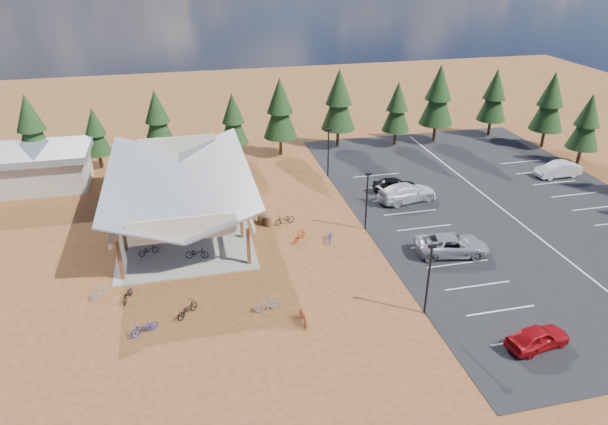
{
  "coord_description": "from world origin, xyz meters",
  "views": [
    {
      "loc": [
        -9.32,
        -36.45,
        21.82
      ],
      "look_at": [
        -0.09,
        3.1,
        1.61
      ],
      "focal_mm": 32.0,
      "sensor_mm": 36.0,
      "label": 1
    }
  ],
  "objects_px": {
    "car_9": "(558,169)",
    "bike_6": "(197,214)",
    "bike_9": "(99,291)",
    "car_2": "(452,245)",
    "outbuilding": "(34,168)",
    "bike_8": "(128,295)",
    "trash_bin_1": "(261,219)",
    "bike_1": "(154,233)",
    "bike_3": "(171,197)",
    "car_3": "(407,192)",
    "bike_pavilion": "(180,181)",
    "bike_5": "(216,219)",
    "bike_16": "(284,219)",
    "bike_14": "(330,236)",
    "bike_4": "(197,253)",
    "bike_7": "(219,185)",
    "car_4": "(395,185)",
    "car_0": "(538,337)",
    "bike_2": "(158,201)",
    "lamp_post_2": "(328,149)",
    "bike_15": "(300,236)",
    "bike_0": "(149,250)",
    "bike_10": "(144,328)",
    "bike_12": "(187,309)",
    "lamp_post_0": "(429,275)",
    "trash_bin_0": "(268,221)",
    "lamp_post_1": "(367,197)",
    "bike_11": "(303,317)"
  },
  "relations": [
    {
      "from": "bike_pavilion",
      "to": "bike_11",
      "type": "height_order",
      "value": "bike_pavilion"
    },
    {
      "from": "bike_8",
      "to": "car_2",
      "type": "height_order",
      "value": "car_2"
    },
    {
      "from": "bike_pavilion",
      "to": "bike_15",
      "type": "relative_size",
      "value": 11.18
    },
    {
      "from": "trash_bin_1",
      "to": "bike_8",
      "type": "bearing_deg",
      "value": -139.22
    },
    {
      "from": "bike_3",
      "to": "car_3",
      "type": "distance_m",
      "value": 22.18
    },
    {
      "from": "bike_7",
      "to": "trash_bin_1",
      "type": "bearing_deg",
      "value": -141.7
    },
    {
      "from": "lamp_post_2",
      "to": "bike_1",
      "type": "height_order",
      "value": "lamp_post_2"
    },
    {
      "from": "bike_12",
      "to": "car_3",
      "type": "height_order",
      "value": "car_3"
    },
    {
      "from": "bike_pavilion",
      "to": "bike_4",
      "type": "xyz_separation_m",
      "value": [
        0.79,
        -6.77,
        -3.26
      ]
    },
    {
      "from": "bike_16",
      "to": "car_4",
      "type": "relative_size",
      "value": 0.45
    },
    {
      "from": "bike_7",
      "to": "bike_8",
      "type": "height_order",
      "value": "bike_7"
    },
    {
      "from": "bike_11",
      "to": "bike_14",
      "type": "xyz_separation_m",
      "value": [
        4.58,
        9.9,
        -0.03
      ]
    },
    {
      "from": "lamp_post_2",
      "to": "car_2",
      "type": "height_order",
      "value": "lamp_post_2"
    },
    {
      "from": "bike_9",
      "to": "bike_14",
      "type": "distance_m",
      "value": 18.0
    },
    {
      "from": "bike_5",
      "to": "bike_16",
      "type": "xyz_separation_m",
      "value": [
        5.81,
        -1.03,
        -0.16
      ]
    },
    {
      "from": "lamp_post_2",
      "to": "outbuilding",
      "type": "bearing_deg",
      "value": 172.15
    },
    {
      "from": "lamp_post_0",
      "to": "trash_bin_0",
      "type": "distance_m",
      "value": 16.67
    },
    {
      "from": "bike_8",
      "to": "bike_16",
      "type": "height_order",
      "value": "bike_16"
    },
    {
      "from": "bike_2",
      "to": "bike_14",
      "type": "xyz_separation_m",
      "value": [
        13.69,
        -9.71,
        -0.15
      ]
    },
    {
      "from": "bike_0",
      "to": "car_9",
      "type": "xyz_separation_m",
      "value": [
        41.06,
        6.83,
        0.3
      ]
    },
    {
      "from": "lamp_post_2",
      "to": "bike_10",
      "type": "distance_m",
      "value": 28.48
    },
    {
      "from": "bike_1",
      "to": "car_4",
      "type": "relative_size",
      "value": 0.4
    },
    {
      "from": "lamp_post_1",
      "to": "bike_8",
      "type": "height_order",
      "value": "lamp_post_1"
    },
    {
      "from": "bike_9",
      "to": "car_2",
      "type": "height_order",
      "value": "car_2"
    },
    {
      "from": "bike_4",
      "to": "bike_5",
      "type": "distance_m",
      "value": 5.49
    },
    {
      "from": "car_2",
      "to": "car_0",
      "type": "bearing_deg",
      "value": -169.87
    },
    {
      "from": "bike_pavilion",
      "to": "trash_bin_1",
      "type": "relative_size",
      "value": 21.56
    },
    {
      "from": "trash_bin_1",
      "to": "bike_1",
      "type": "relative_size",
      "value": 0.54
    },
    {
      "from": "bike_11",
      "to": "bike_15",
      "type": "xyz_separation_m",
      "value": [
        2.15,
        10.4,
        0.05
      ]
    },
    {
      "from": "bike_16",
      "to": "bike_12",
      "type": "bearing_deg",
      "value": -53.69
    },
    {
      "from": "outbuilding",
      "to": "bike_16",
      "type": "xyz_separation_m",
      "value": [
        22.47,
        -13.64,
        -1.53
      ]
    },
    {
      "from": "bike_pavilion",
      "to": "trash_bin_0",
      "type": "bearing_deg",
      "value": -20.12
    },
    {
      "from": "bike_12",
      "to": "bike_15",
      "type": "distance_m",
      "value": 12.23
    },
    {
      "from": "outbuilding",
      "to": "car_3",
      "type": "relative_size",
      "value": 1.9
    },
    {
      "from": "bike_10",
      "to": "bike_12",
      "type": "distance_m",
      "value": 2.96
    },
    {
      "from": "lamp_post_1",
      "to": "bike_0",
      "type": "relative_size",
      "value": 3.24
    },
    {
      "from": "outbuilding",
      "to": "bike_8",
      "type": "relative_size",
      "value": 6.62
    },
    {
      "from": "bike_4",
      "to": "bike_15",
      "type": "bearing_deg",
      "value": -73.98
    },
    {
      "from": "outbuilding",
      "to": "bike_14",
      "type": "distance_m",
      "value": 30.89
    },
    {
      "from": "bike_0",
      "to": "bike_10",
      "type": "distance_m",
      "value": 9.64
    },
    {
      "from": "bike_6",
      "to": "car_0",
      "type": "relative_size",
      "value": 0.45
    },
    {
      "from": "bike_4",
      "to": "car_9",
      "type": "distance_m",
      "value": 38.34
    },
    {
      "from": "bike_14",
      "to": "car_0",
      "type": "distance_m",
      "value": 17.61
    },
    {
      "from": "bike_pavilion",
      "to": "bike_14",
      "type": "height_order",
      "value": "bike_pavilion"
    },
    {
      "from": "car_9",
      "to": "bike_7",
      "type": "bearing_deg",
      "value": -98.3
    },
    {
      "from": "bike_pavilion",
      "to": "car_9",
      "type": "bearing_deg",
      "value": 2.14
    },
    {
      "from": "lamp_post_1",
      "to": "car_2",
      "type": "relative_size",
      "value": 0.9
    },
    {
      "from": "car_9",
      "to": "bike_6",
      "type": "bearing_deg",
      "value": -88.82
    },
    {
      "from": "bike_2",
      "to": "bike_12",
      "type": "bearing_deg",
      "value": -170.07
    },
    {
      "from": "car_0",
      "to": "car_3",
      "type": "distance_m",
      "value": 21.14
    }
  ]
}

